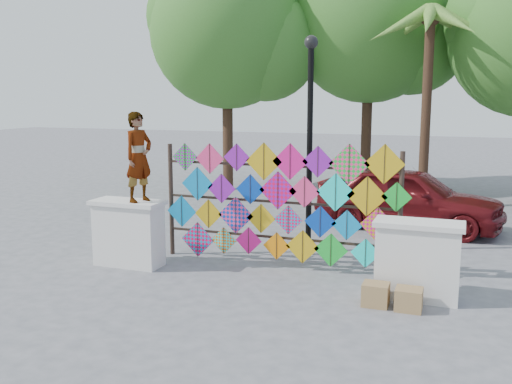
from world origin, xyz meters
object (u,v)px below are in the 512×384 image
sedan (409,198)px  vendor_woman (139,157)px  kite_rack (282,203)px  lamppost (310,124)px

sedan → vendor_woman: bearing=147.5°
vendor_woman → kite_rack: bearing=-54.0°
vendor_woman → sedan: vendor_woman is taller
lamppost → kite_rack: bearing=-98.3°
kite_rack → vendor_woman: bearing=-159.9°
vendor_woman → sedan: (4.50, 5.11, -1.35)m
kite_rack → lamppost: 1.94m
sedan → kite_rack: bearing=163.7°
sedan → lamppost: bearing=157.4°
vendor_woman → lamppost: (2.72, 2.20, 0.57)m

